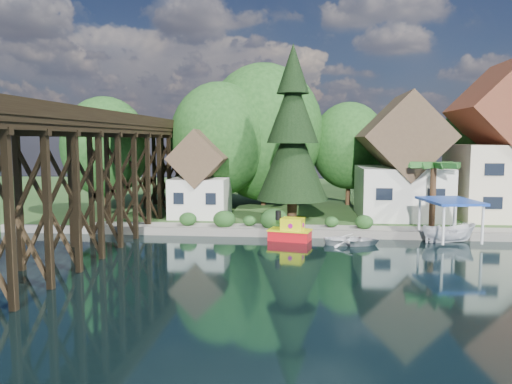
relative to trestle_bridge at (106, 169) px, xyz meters
The scene contains 15 objects.
ground 17.64m from the trestle_bridge, 17.91° to the right, with size 140.00×140.00×0.00m, color black.
bank 33.36m from the trestle_bridge, 60.97° to the left, with size 140.00×52.00×0.50m, color #284B1E.
seawall 20.82m from the trestle_bridge, ahead, with size 60.00×0.40×0.62m, color slate.
promenade 22.90m from the trestle_bridge, 10.63° to the left, with size 50.00×2.60×0.06m, color gray.
trestle_bridge is the anchor object (origin of this frame).
house_left 25.42m from the trestle_bridge, 25.21° to the left, with size 7.64×8.64×11.02m.
house_center 33.96m from the trestle_bridge, 19.49° to the left, with size 8.65×9.18×13.89m.
shed 10.69m from the trestle_bridge, 61.81° to the left, with size 5.09×5.40×7.85m.
bg_trees 23.48m from the trestle_bridge, 43.41° to the left, with size 49.90×13.30×10.57m.
shrubs 12.79m from the trestle_bridge, 19.72° to the left, with size 15.76×2.47×1.70m.
conifer 15.53m from the trestle_bridge, 29.91° to the left, with size 6.06×6.06×14.92m.
palm_tree 25.14m from the trestle_bridge, 12.99° to the left, with size 4.30×4.30×5.48m.
tugboat 14.23m from the trestle_bridge, ahead, with size 3.39×2.35×2.24m.
boat_white_a 18.43m from the trestle_bridge, ahead, with size 2.82×3.95×0.82m, color silver.
boat_canopy 25.19m from the trestle_bridge, ahead, with size 4.12×5.33×3.14m.
Camera 1 is at (-1.73, -29.66, 7.44)m, focal length 35.00 mm.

